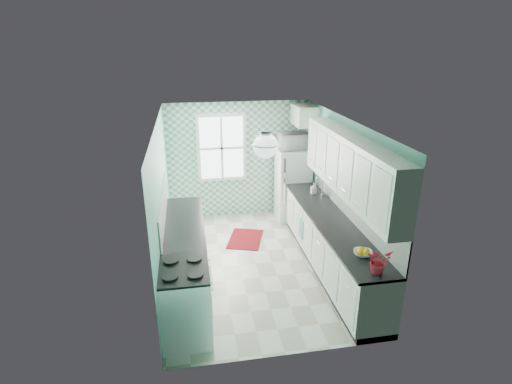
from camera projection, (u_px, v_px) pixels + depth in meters
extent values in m
cube|color=silver|center=(256.00, 264.00, 6.99)|extent=(3.00, 4.40, 0.02)
cube|color=white|center=(256.00, 121.00, 6.10)|extent=(3.00, 4.40, 0.02)
cube|color=#5BB9A0|center=(238.00, 160.00, 8.58)|extent=(3.00, 0.02, 2.50)
cube|color=#5BB9A0|center=(289.00, 268.00, 4.51)|extent=(3.00, 0.02, 2.50)
cube|color=#5BB9A0|center=(162.00, 204.00, 6.30)|extent=(0.02, 4.40, 2.50)
cube|color=#5BB9A0|center=(343.00, 192.00, 6.79)|extent=(0.02, 4.40, 2.50)
cube|color=#57A087|center=(238.00, 161.00, 8.56)|extent=(3.00, 0.01, 2.50)
cube|color=white|center=(222.00, 148.00, 8.37)|extent=(1.04, 0.05, 1.44)
cube|color=white|center=(222.00, 148.00, 8.36)|extent=(0.90, 0.02, 1.30)
cube|color=white|center=(351.00, 204.00, 6.43)|extent=(0.02, 3.60, 0.51)
cube|color=white|center=(163.00, 209.00, 6.26)|extent=(0.02, 2.15, 0.51)
cube|color=white|center=(350.00, 166.00, 5.98)|extent=(0.33, 3.20, 0.90)
cube|color=white|center=(303.00, 115.00, 8.08)|extent=(0.40, 0.74, 0.40)
cylinder|color=silver|center=(266.00, 134.00, 5.37)|extent=(0.14, 0.14, 0.04)
cylinder|color=silver|center=(266.00, 139.00, 5.40)|extent=(0.02, 0.02, 0.12)
sphere|color=white|center=(266.00, 146.00, 5.43)|extent=(0.34, 0.34, 0.34)
cube|color=white|center=(330.00, 246.00, 6.65)|extent=(0.60, 3.60, 0.90)
cube|color=black|center=(332.00, 221.00, 6.48)|extent=(0.63, 3.60, 0.04)
cube|color=white|center=(185.00, 249.00, 6.57)|extent=(0.60, 2.15, 0.90)
cube|color=black|center=(184.00, 223.00, 6.40)|extent=(0.63, 2.15, 0.04)
cube|color=white|center=(293.00, 185.00, 8.53)|extent=(0.68, 0.64, 1.56)
cube|color=silver|center=(297.00, 173.00, 8.10)|extent=(0.66, 0.01, 0.02)
cube|color=silver|center=(285.00, 165.00, 7.98)|extent=(0.03, 0.03, 0.30)
cube|color=silver|center=(284.00, 191.00, 8.17)|extent=(0.03, 0.03, 0.54)
cube|color=white|center=(185.00, 302.00, 5.16)|extent=(0.64, 0.82, 0.97)
cube|color=black|center=(183.00, 269.00, 4.99)|extent=(0.64, 0.82, 0.03)
cube|color=black|center=(210.00, 295.00, 5.19)|extent=(0.01, 0.54, 0.32)
cube|color=silver|center=(313.00, 198.00, 7.42)|extent=(0.46, 0.39, 0.12)
cylinder|color=silver|center=(323.00, 187.00, 7.37)|extent=(0.02, 0.02, 0.30)
torus|color=silver|center=(320.00, 178.00, 7.30)|extent=(0.16, 0.02, 0.16)
cube|color=maroon|center=(245.00, 239.00, 7.85)|extent=(0.85, 1.02, 0.01)
cube|color=#65AAA1|center=(301.00, 228.00, 7.21)|extent=(0.11, 0.22, 0.35)
imported|color=white|center=(363.00, 253.00, 5.39)|extent=(0.32, 0.32, 0.06)
imported|color=#B02432|center=(379.00, 261.00, 4.94)|extent=(0.35, 0.32, 0.33)
imported|color=#99B6C1|center=(314.00, 188.00, 7.54)|extent=(0.09, 0.10, 0.20)
imported|color=silver|center=(294.00, 141.00, 8.19)|extent=(0.63, 0.44, 0.34)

